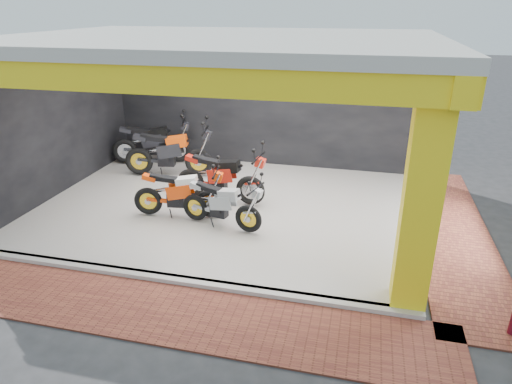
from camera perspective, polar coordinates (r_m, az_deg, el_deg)
ground at (r=8.61m, az=-7.91°, el=-7.41°), size 80.00×80.00×0.00m
showroom_floor at (r=10.27m, az=-3.90°, el=-1.81°), size 8.00×6.00×0.10m
showroom_ceiling at (r=9.39m, az=-4.50°, el=18.36°), size 8.40×6.40×0.20m
back_wall at (r=12.60m, az=0.19°, el=10.96°), size 8.20×0.20×3.50m
left_wall at (r=11.60m, az=-24.04°, el=8.03°), size 0.20×6.20×3.50m
corner_column at (r=6.70m, az=19.98°, el=-0.95°), size 0.50×0.50×3.50m
header_beam_front at (r=6.65m, az=-12.63°, el=13.66°), size 8.40×0.30×0.40m
header_beam_right at (r=9.02m, az=21.43°, el=14.88°), size 0.30×6.40×0.40m
floor_kerb at (r=7.79m, az=-10.67°, el=-10.66°), size 8.00×0.20×0.10m
paver_front at (r=7.24m, az=-13.20°, el=-14.09°), size 9.00×1.40×0.03m
paver_right at (r=10.04m, az=23.32°, el=-4.52°), size 1.40×7.00×0.03m
moto_hero at (r=9.41m, az=-5.93°, el=0.19°), size 2.10×1.02×1.23m
moto_row_a at (r=8.74m, az=-0.96°, el=-1.75°), size 1.98×1.07×1.15m
moto_row_b at (r=9.93m, az=-0.72°, el=1.94°), size 2.29×1.00×1.36m
moto_row_c at (r=11.76m, az=-7.24°, el=5.33°), size 2.53×1.33×1.47m
moto_row_d at (r=12.94m, az=-9.77°, el=6.59°), size 2.42×1.50×1.39m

